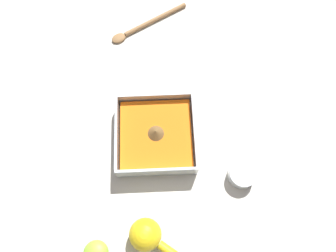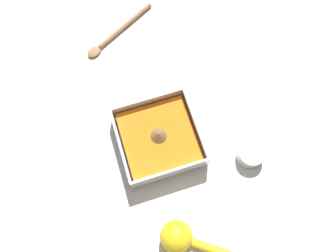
{
  "view_description": "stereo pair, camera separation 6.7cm",
  "coord_description": "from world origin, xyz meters",
  "px_view_note": "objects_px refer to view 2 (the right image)",
  "views": [
    {
      "loc": [
        0.02,
        -0.19,
        0.76
      ],
      "look_at": [
        0.03,
        0.07,
        0.03
      ],
      "focal_mm": 35.0,
      "sensor_mm": 36.0,
      "label": 1
    },
    {
      "loc": [
        -0.05,
        -0.18,
        0.76
      ],
      "look_at": [
        0.03,
        0.07,
        0.03
      ],
      "focal_mm": 35.0,
      "sensor_mm": 36.0,
      "label": 2
    }
  ],
  "objects_px": {
    "square_dish": "(159,138)",
    "wooden_spoon": "(117,33)",
    "spice_bowl": "(251,154)",
    "lemon_squeezer": "(182,239)"
  },
  "relations": [
    {
      "from": "wooden_spoon",
      "to": "square_dish",
      "type": "bearing_deg",
      "value": 64.95
    },
    {
      "from": "square_dish",
      "to": "wooden_spoon",
      "type": "height_order",
      "value": "square_dish"
    },
    {
      "from": "square_dish",
      "to": "spice_bowl",
      "type": "height_order",
      "value": "square_dish"
    },
    {
      "from": "spice_bowl",
      "to": "lemon_squeezer",
      "type": "height_order",
      "value": "lemon_squeezer"
    },
    {
      "from": "lemon_squeezer",
      "to": "wooden_spoon",
      "type": "height_order",
      "value": "lemon_squeezer"
    },
    {
      "from": "spice_bowl",
      "to": "wooden_spoon",
      "type": "relative_size",
      "value": 0.3
    },
    {
      "from": "square_dish",
      "to": "spice_bowl",
      "type": "xyz_separation_m",
      "value": [
        0.2,
        -0.1,
        -0.01
      ]
    },
    {
      "from": "spice_bowl",
      "to": "lemon_squeezer",
      "type": "distance_m",
      "value": 0.25
    },
    {
      "from": "spice_bowl",
      "to": "wooden_spoon",
      "type": "distance_m",
      "value": 0.48
    },
    {
      "from": "square_dish",
      "to": "wooden_spoon",
      "type": "distance_m",
      "value": 0.33
    }
  ]
}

